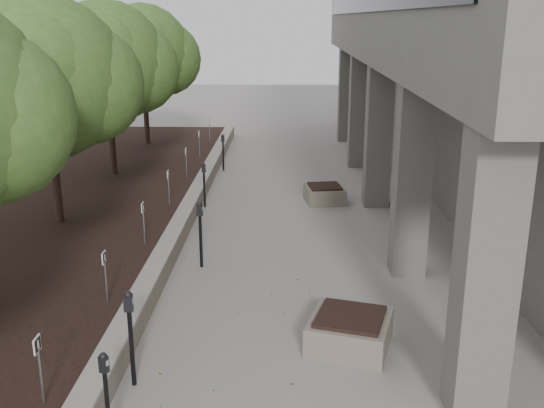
# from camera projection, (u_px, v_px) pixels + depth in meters

# --- Properties ---
(retaining_wall) EXTENTS (0.39, 26.00, 0.50)m
(retaining_wall) POSITION_uv_depth(u_px,v_px,m) (186.00, 216.00, 16.33)
(retaining_wall) COLOR gray
(retaining_wall) RESTS_ON ground
(planting_bed) EXTENTS (7.00, 26.00, 0.40)m
(planting_bed) POSITION_uv_depth(u_px,v_px,m) (48.00, 217.00, 16.44)
(planting_bed) COLOR black
(planting_bed) RESTS_ON ground
(crabapple_tree_3) EXTENTS (4.60, 4.00, 5.44)m
(crabapple_tree_3) POSITION_uv_depth(u_px,v_px,m) (49.00, 112.00, 14.62)
(crabapple_tree_3) COLOR #396125
(crabapple_tree_3) RESTS_ON planting_bed
(crabapple_tree_4) EXTENTS (4.60, 4.00, 5.44)m
(crabapple_tree_4) POSITION_uv_depth(u_px,v_px,m) (108.00, 89.00, 19.41)
(crabapple_tree_4) COLOR #396125
(crabapple_tree_4) RESTS_ON planting_bed
(crabapple_tree_5) EXTENTS (4.60, 4.00, 5.44)m
(crabapple_tree_5) POSITION_uv_depth(u_px,v_px,m) (144.00, 75.00, 24.20)
(crabapple_tree_5) COLOR #396125
(crabapple_tree_5) RESTS_ON planting_bed
(parking_sign_2) EXTENTS (0.04, 0.22, 0.96)m
(parking_sign_2) POSITION_uv_depth(u_px,v_px,m) (40.00, 370.00, 8.03)
(parking_sign_2) COLOR black
(parking_sign_2) RESTS_ON planting_bed
(parking_sign_3) EXTENTS (0.04, 0.22, 0.96)m
(parking_sign_3) POSITION_uv_depth(u_px,v_px,m) (106.00, 277.00, 10.90)
(parking_sign_3) COLOR black
(parking_sign_3) RESTS_ON planting_bed
(parking_sign_4) EXTENTS (0.04, 0.22, 0.96)m
(parking_sign_4) POSITION_uv_depth(u_px,v_px,m) (144.00, 223.00, 13.77)
(parking_sign_4) COLOR black
(parking_sign_4) RESTS_ON planting_bed
(parking_sign_5) EXTENTS (0.04, 0.22, 0.96)m
(parking_sign_5) POSITION_uv_depth(u_px,v_px,m) (169.00, 188.00, 16.64)
(parking_sign_5) COLOR black
(parking_sign_5) RESTS_ON planting_bed
(parking_sign_6) EXTENTS (0.04, 0.22, 0.96)m
(parking_sign_6) POSITION_uv_depth(u_px,v_px,m) (186.00, 163.00, 19.52)
(parking_sign_6) COLOR black
(parking_sign_6) RESTS_ON planting_bed
(parking_sign_7) EXTENTS (0.04, 0.22, 0.96)m
(parking_sign_7) POSITION_uv_depth(u_px,v_px,m) (199.00, 144.00, 22.39)
(parking_sign_7) COLOR black
(parking_sign_7) RESTS_ON planting_bed
(parking_sign_8) EXTENTS (0.04, 0.22, 0.96)m
(parking_sign_8) POSITION_uv_depth(u_px,v_px,m) (210.00, 130.00, 25.26)
(parking_sign_8) COLOR black
(parking_sign_8) RESTS_ON planting_bed
(parking_meter_1) EXTENTS (0.16, 0.12, 1.53)m
(parking_meter_1) POSITION_uv_depth(u_px,v_px,m) (131.00, 339.00, 9.04)
(parking_meter_1) COLOR black
(parking_meter_1) RESTS_ON ground
(parking_meter_2) EXTENTS (0.15, 0.13, 1.30)m
(parking_meter_2) POSITION_uv_depth(u_px,v_px,m) (107.00, 398.00, 7.82)
(parking_meter_2) COLOR black
(parking_meter_2) RESTS_ON ground
(parking_meter_3) EXTENTS (0.16, 0.12, 1.50)m
(parking_meter_3) POSITION_uv_depth(u_px,v_px,m) (201.00, 235.00, 13.43)
(parking_meter_3) COLOR black
(parking_meter_3) RESTS_ON ground
(parking_meter_4) EXTENTS (0.14, 0.10, 1.30)m
(parking_meter_4) POSITION_uv_depth(u_px,v_px,m) (204.00, 185.00, 17.79)
(parking_meter_4) COLOR black
(parking_meter_4) RESTS_ON ground
(parking_meter_5) EXTENTS (0.14, 0.10, 1.32)m
(parking_meter_5) POSITION_uv_depth(u_px,v_px,m) (223.00, 153.00, 22.04)
(parking_meter_5) COLOR black
(parking_meter_5) RESTS_ON ground
(planter_front) EXTENTS (1.57, 1.57, 0.59)m
(planter_front) POSITION_uv_depth(u_px,v_px,m) (350.00, 331.00, 10.23)
(planter_front) COLOR gray
(planter_front) RESTS_ON ground
(planter_back) EXTENTS (1.23, 1.23, 0.51)m
(planter_back) POSITION_uv_depth(u_px,v_px,m) (324.00, 194.00, 18.39)
(planter_back) COLOR gray
(planter_back) RESTS_ON ground
(berry_scatter) EXTENTS (3.30, 14.10, 0.02)m
(berry_scatter) POSITION_uv_depth(u_px,v_px,m) (240.00, 288.00, 12.53)
(berry_scatter) COLOR #991A0B
(berry_scatter) RESTS_ON ground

